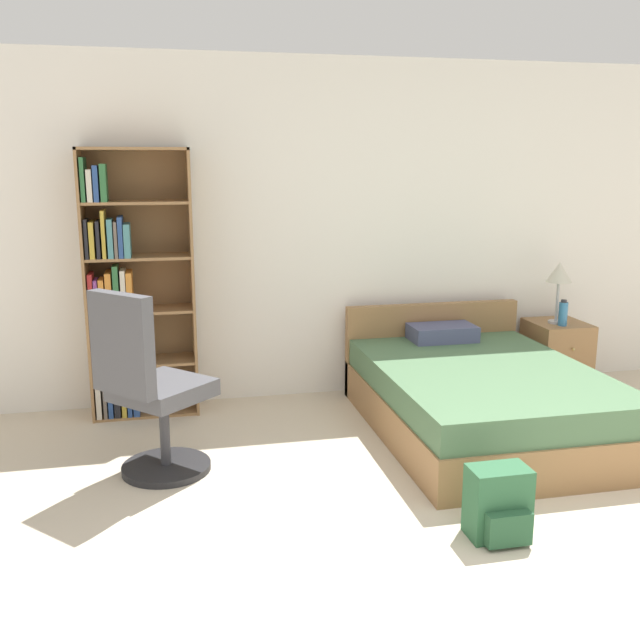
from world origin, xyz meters
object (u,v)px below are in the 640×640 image
bookshelf (127,294)px  nightstand (556,355)px  office_chair (150,392)px  bed (478,396)px  table_lamp (559,275)px  backpack_green (499,505)px  water_bottle (563,313)px

bookshelf → nightstand: (3.39, -0.10, -0.62)m
office_chair → bed: bearing=7.7°
office_chair → nightstand: (3.23, 1.05, -0.25)m
nightstand → table_lamp: table_lamp is taller
bookshelf → nightstand: bearing=-1.6°
bed → nightstand: size_ratio=3.62×
bookshelf → backpack_green: 2.98m
bookshelf → backpack_green: bookshelf is taller
office_chair → water_bottle: (3.20, 0.94, 0.12)m
table_lamp → water_bottle: (0.00, -0.09, -0.29)m
backpack_green → table_lamp: bearing=54.3°
nightstand → office_chair: bearing=-162.0°
office_chair → table_lamp: 3.38m
bookshelf → table_lamp: bearing=-2.1°
water_bottle → backpack_green: size_ratio=0.58×
table_lamp → backpack_green: bearing=-125.7°
table_lamp → backpack_green: table_lamp is taller
office_chair → backpack_green: size_ratio=3.13×
bookshelf → office_chair: bookshelf is taller
table_lamp → nightstand: bearing=32.2°
office_chair → backpack_green: office_chair is taller
nightstand → water_bottle: size_ratio=2.62×
backpack_green → water_bottle: bearing=53.0°
office_chair → nightstand: office_chair is taller
bed → nightstand: 1.28m
bed → backpack_green: (-0.52, -1.38, -0.07)m
bookshelf → water_bottle: size_ratio=9.18×
bookshelf → office_chair: bearing=-82.3°
bed → backpack_green: size_ratio=5.50×
water_bottle → backpack_green: 2.58m
office_chair → water_bottle: size_ratio=5.41×
table_lamp → bed: bearing=-143.7°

